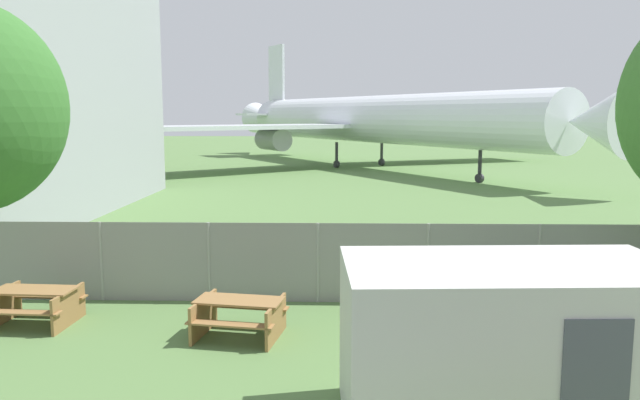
{
  "coord_description": "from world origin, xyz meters",
  "views": [
    {
      "loc": [
        0.45,
        -3.57,
        4.37
      ],
      "look_at": [
        -0.03,
        13.57,
        2.0
      ],
      "focal_mm": 35.0,
      "sensor_mm": 36.0,
      "label": 1
    }
  ],
  "objects_px": {
    "picnic_bench_near_cabin": "(35,303)",
    "picnic_bench_open_grass": "(239,314)",
    "portable_cabin": "(507,345)",
    "airplane": "(369,120)"
  },
  "relations": [
    {
      "from": "picnic_bench_near_cabin",
      "to": "picnic_bench_open_grass",
      "type": "bearing_deg",
      "value": -7.85
    },
    {
      "from": "portable_cabin",
      "to": "picnic_bench_open_grass",
      "type": "bearing_deg",
      "value": 138.83
    },
    {
      "from": "portable_cabin",
      "to": "picnic_bench_near_cabin",
      "type": "height_order",
      "value": "portable_cabin"
    },
    {
      "from": "portable_cabin",
      "to": "picnic_bench_open_grass",
      "type": "height_order",
      "value": "portable_cabin"
    },
    {
      "from": "airplane",
      "to": "picnic_bench_open_grass",
      "type": "xyz_separation_m",
      "value": [
        -4.5,
        -39.14,
        -3.42
      ]
    },
    {
      "from": "portable_cabin",
      "to": "picnic_bench_near_cabin",
      "type": "bearing_deg",
      "value": 152.32
    },
    {
      "from": "picnic_bench_near_cabin",
      "to": "picnic_bench_open_grass",
      "type": "xyz_separation_m",
      "value": [
        4.38,
        -0.6,
        0.0
      ]
    },
    {
      "from": "airplane",
      "to": "picnic_bench_near_cabin",
      "type": "xyz_separation_m",
      "value": [
        -8.88,
        -38.53,
        -3.42
      ]
    },
    {
      "from": "portable_cabin",
      "to": "picnic_bench_open_grass",
      "type": "relative_size",
      "value": 2.46
    },
    {
      "from": "picnic_bench_near_cabin",
      "to": "picnic_bench_open_grass",
      "type": "relative_size",
      "value": 0.91
    }
  ]
}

